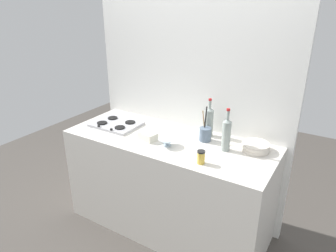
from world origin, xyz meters
TOP-DOWN VIEW (x-y plane):
  - ground_plane at (0.00, 0.00)m, footprint 6.00×6.00m
  - counter_block at (0.00, 0.00)m, footprint 1.80×0.70m
  - backsplash_panel at (0.00, 0.38)m, footprint 1.90×0.06m
  - stovetop_hob at (-0.57, 0.00)m, footprint 0.43×0.33m
  - plate_stack at (0.69, 0.17)m, footprint 0.22×0.22m
  - wine_bottle_leftmost at (0.26, 0.25)m, footprint 0.07×0.07m
  - wine_bottle_mid_left at (0.49, 0.06)m, footprint 0.07×0.07m
  - mixing_bowl at (0.06, -0.11)m, footprint 0.15×0.15m
  - butter_dish at (-0.14, -0.10)m, footprint 0.18×0.14m
  - utensil_crock at (0.28, 0.14)m, footprint 0.10×0.10m
  - condiment_jar_front at (0.42, -0.23)m, footprint 0.06×0.06m

SIDE VIEW (x-z plane):
  - ground_plane at x=0.00m, z-range 0.00..0.00m
  - counter_block at x=0.00m, z-range 0.00..0.90m
  - stovetop_hob at x=-0.57m, z-range 0.89..0.93m
  - plate_stack at x=0.69m, z-range 0.90..0.96m
  - butter_dish at x=-0.14m, z-range 0.90..0.96m
  - mixing_bowl at x=0.06m, z-range 0.90..0.97m
  - condiment_jar_front at x=0.42m, z-range 0.90..1.00m
  - utensil_crock at x=0.28m, z-range 0.81..1.11m
  - wine_bottle_leftmost at x=0.26m, z-range 0.87..1.20m
  - wine_bottle_mid_left at x=0.49m, z-range 0.87..1.21m
  - backsplash_panel at x=0.00m, z-range 0.00..2.43m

